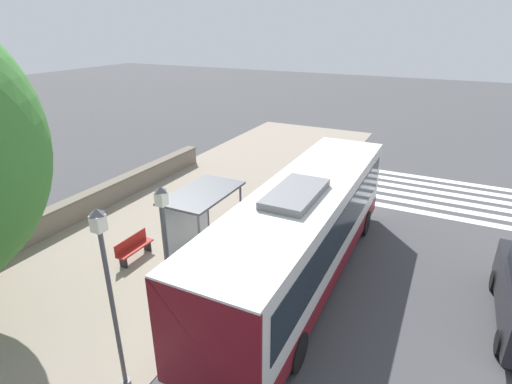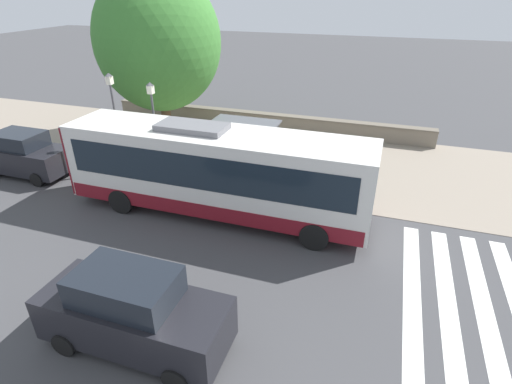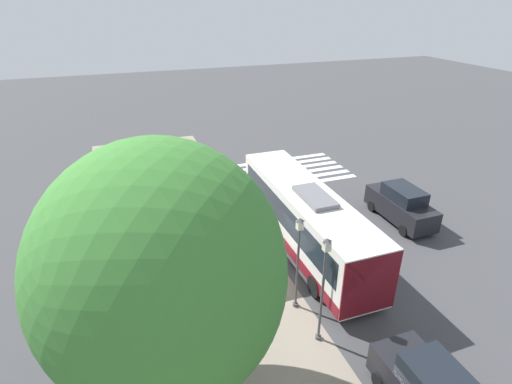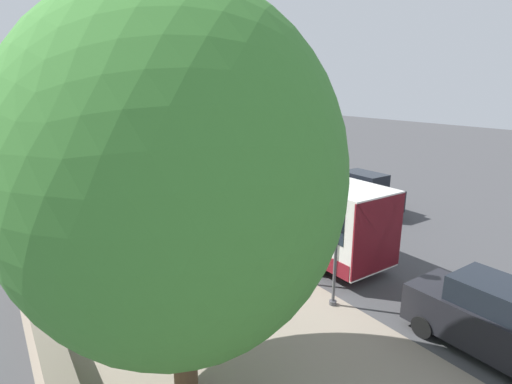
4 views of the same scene
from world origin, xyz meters
name	(u,v)px [view 2 (image 2 of 4)]	position (x,y,z in m)	size (l,w,h in m)	color
ground_plane	(204,188)	(0.00, 0.00, 0.00)	(120.00, 120.00, 0.00)	#424244
sidewalk_plaza	(240,152)	(-4.50, 0.00, 0.01)	(9.00, 44.00, 0.02)	gray
crosswalk_stripes	(509,333)	(5.00, 11.06, 0.00)	(9.00, 5.25, 0.01)	silver
stone_wall	(263,121)	(-8.55, 0.00, 0.51)	(0.60, 20.00, 1.01)	slate
bus	(216,170)	(1.73, 1.41, 1.84)	(2.65, 11.59, 3.55)	silver
bus_shelter	(245,131)	(-2.08, 1.22, 2.13)	(1.78, 3.04, 2.56)	#515459
pedestrian	(358,193)	(0.16, 6.59, 0.95)	(0.34, 0.22, 1.63)	#2D3347
bench	(236,146)	(-4.12, -0.09, 0.47)	(0.40, 1.57, 0.88)	maroon
street_lamp_near	(155,123)	(-0.54, -2.49, 2.59)	(0.28, 0.28, 4.37)	#4C4C51
street_lamp_far	(115,116)	(-0.47, -4.46, 2.74)	(0.28, 0.28, 4.64)	#4C4C51
shade_tree	(158,41)	(-6.07, -5.27, 5.22)	(6.88, 6.88, 9.01)	brown
parked_car_behind_bus	(24,155)	(1.30, -8.52, 0.99)	(1.95, 4.23, 2.06)	black
parked_car_far_lane	(133,312)	(8.33, 2.10, 1.04)	(1.90, 4.65, 2.18)	black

